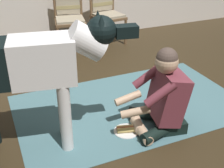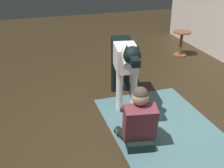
{
  "view_description": "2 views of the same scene",
  "coord_description": "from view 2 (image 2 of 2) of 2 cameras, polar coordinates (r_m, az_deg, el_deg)",
  "views": [
    {
      "loc": [
        -1.35,
        -2.23,
        1.75
      ],
      "look_at": [
        -0.43,
        -0.12,
        0.55
      ],
      "focal_mm": 47.99,
      "sensor_mm": 36.0,
      "label": 1
    },
    {
      "loc": [
        2.86,
        -1.46,
        2.34
      ],
      "look_at": [
        -0.62,
        -0.34,
        0.58
      ],
      "focal_mm": 45.88,
      "sensor_mm": 36.0,
      "label": 2
    }
  ],
  "objects": [
    {
      "name": "round_side_table",
      "position": [
        6.95,
        13.64,
        8.27
      ],
      "size": [
        0.41,
        0.41,
        0.58
      ],
      "color": "brown",
      "rests_on": "ground"
    },
    {
      "name": "large_dog",
      "position": [
        4.44,
        2.64,
        5.03
      ],
      "size": [
        1.54,
        0.48,
        1.17
      ],
      "color": "white",
      "rests_on": "ground"
    },
    {
      "name": "hot_dog_on_plate",
      "position": [
        4.12,
        4.2,
        -8.56
      ],
      "size": [
        0.24,
        0.24,
        0.06
      ],
      "color": "silver",
      "rests_on": "ground"
    },
    {
      "name": "ground_plane",
      "position": [
        3.97,
        7.59,
        -10.68
      ],
      "size": [
        15.81,
        15.81,
        0.0
      ],
      "primitive_type": "plane",
      "color": "#332716"
    },
    {
      "name": "person_sitting_on_floor",
      "position": [
        3.67,
        5.38,
        -7.45
      ],
      "size": [
        0.7,
        0.57,
        0.83
      ],
      "color": "black",
      "rests_on": "ground"
    },
    {
      "name": "area_rug",
      "position": [
        4.1,
        11.0,
        -9.53
      ],
      "size": [
        2.46,
        1.48,
        0.01
      ],
      "primitive_type": "cube",
      "color": "slate",
      "rests_on": "ground"
    }
  ]
}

